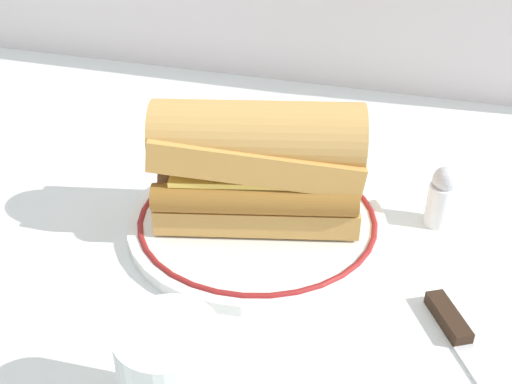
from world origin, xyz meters
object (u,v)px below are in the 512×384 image
object	(u,v)px
sausage_sandwich	(256,164)
plate	(256,223)
salt_shaker	(442,197)
butter_knife	(472,355)

from	to	relation	value
sausage_sandwich	plate	bearing A→B (deg)	-66.08
plate	sausage_sandwich	xyz separation A→B (m)	(-0.00, 0.00, 0.07)
plate	salt_shaker	bearing A→B (deg)	20.56
salt_shaker	plate	bearing A→B (deg)	-159.44
sausage_sandwich	salt_shaker	size ratio (longest dim) A/B	3.24
plate	sausage_sandwich	size ratio (longest dim) A/B	1.23
plate	butter_knife	world-z (taller)	plate
plate	salt_shaker	distance (m)	0.19
sausage_sandwich	salt_shaker	distance (m)	0.19
plate	butter_knife	bearing A→B (deg)	-28.37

